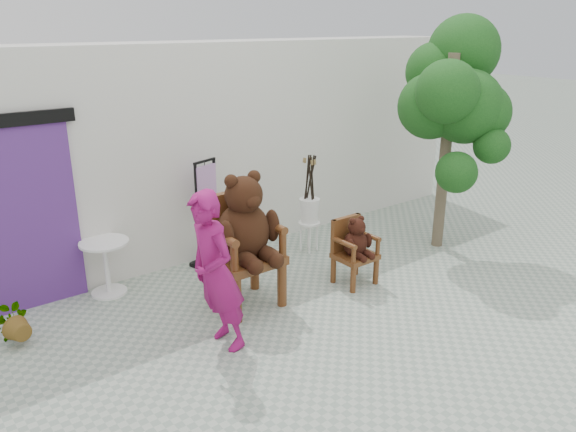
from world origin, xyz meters
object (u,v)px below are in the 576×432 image
at_px(chair_small, 354,244).
at_px(cafe_table, 106,261).
at_px(tree, 454,94).
at_px(chair_big, 244,232).
at_px(stool_bucket, 309,210).
at_px(person, 216,273).
at_px(display_stand, 208,226).

xyz_separation_m(chair_small, cafe_table, (-2.66, 1.66, -0.10)).
bearing_deg(tree, chair_big, 176.23).
distance_m(stool_bucket, tree, 2.63).
bearing_deg(stool_bucket, chair_small, -101.13).
distance_m(cafe_table, stool_bucket, 2.94).
xyz_separation_m(chair_big, chair_small, (1.44, -0.38, -0.39)).
bearing_deg(stool_bucket, cafe_table, 170.75).
relative_size(chair_big, person, 0.95).
bearing_deg(stool_bucket, tree, -30.42).
distance_m(chair_big, stool_bucket, 1.89).
distance_m(chair_big, chair_small, 1.55).
height_order(chair_small, stool_bucket, stool_bucket).
bearing_deg(chair_big, person, -139.75).
relative_size(display_stand, tree, 0.45).
height_order(display_stand, stool_bucket, display_stand).
bearing_deg(chair_small, person, -172.99).
bearing_deg(chair_small, chair_big, 165.24).
height_order(chair_big, stool_bucket, chair_big).
height_order(chair_big, person, person).
height_order(cafe_table, stool_bucket, stool_bucket).
xyz_separation_m(chair_small, tree, (2.01, 0.15, 1.75)).
relative_size(cafe_table, tree, 0.21).
bearing_deg(display_stand, stool_bucket, -34.70).
distance_m(person, cafe_table, 2.03).
bearing_deg(cafe_table, stool_bucket, -9.25).
bearing_deg(chair_small, stool_bucket, 78.87).
bearing_deg(chair_big, chair_small, -14.76).
height_order(stool_bucket, tree, tree).
bearing_deg(chair_big, tree, -3.77).
relative_size(chair_small, display_stand, 0.61).
relative_size(chair_big, display_stand, 1.09).
xyz_separation_m(person, tree, (4.22, 0.43, 1.42)).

